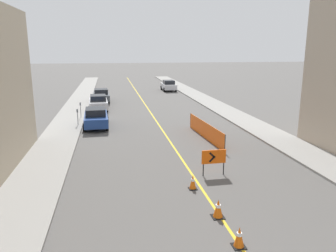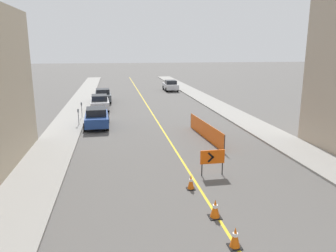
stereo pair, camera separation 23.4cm
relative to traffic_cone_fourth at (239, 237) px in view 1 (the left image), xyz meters
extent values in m
cube|color=gold|center=(0.06, 26.68, -0.34)|extent=(0.12, 74.94, 0.01)
cube|color=gray|center=(-7.52, 26.68, -0.28)|extent=(2.72, 74.94, 0.12)
cube|color=gray|center=(7.64, 26.68, -0.28)|extent=(2.72, 74.94, 0.12)
cube|color=black|center=(0.00, 0.00, -0.33)|extent=(0.42, 0.42, 0.03)
cone|color=orange|center=(0.00, 0.00, 0.02)|extent=(0.34, 0.34, 0.67)
cylinder|color=white|center=(0.00, 0.00, 0.10)|extent=(0.18, 0.18, 0.11)
cube|color=black|center=(-0.05, 1.93, -0.33)|extent=(0.46, 0.46, 0.03)
cone|color=orange|center=(-0.05, 1.93, 0.03)|extent=(0.37, 0.37, 0.69)
cylinder|color=white|center=(-0.05, 1.93, 0.11)|extent=(0.19, 0.19, 0.11)
cube|color=black|center=(-0.35, 4.58, -0.33)|extent=(0.38, 0.38, 0.03)
cone|color=orange|center=(-0.35, 4.58, 0.01)|extent=(0.30, 0.30, 0.65)
cylinder|color=white|center=(-0.35, 4.58, 0.08)|extent=(0.16, 0.16, 0.10)
cube|color=#EF560C|center=(1.09, 6.01, 0.62)|extent=(1.25, 0.09, 0.70)
cube|color=black|center=(0.99, 5.97, 0.72)|extent=(0.34, 0.03, 0.34)
cube|color=black|center=(0.99, 5.97, 0.52)|extent=(0.34, 0.03, 0.34)
cylinder|color=black|center=(0.56, 6.01, -0.04)|extent=(0.06, 0.06, 0.62)
cylinder|color=black|center=(1.62, 6.01, -0.04)|extent=(0.06, 0.06, 0.62)
cube|color=#EF560C|center=(2.66, 12.78, 0.23)|extent=(0.47, 6.87, 1.15)
cylinder|color=#262626|center=(2.88, 9.35, 0.23)|extent=(0.05, 0.05, 1.15)
cylinder|color=#262626|center=(2.45, 16.21, 0.23)|extent=(0.05, 0.05, 1.15)
cube|color=navy|center=(-5.04, 17.59, 0.33)|extent=(1.96, 4.37, 0.72)
cube|color=black|center=(-5.04, 17.38, 0.97)|extent=(1.60, 1.99, 0.55)
cylinder|color=black|center=(-5.89, 18.93, -0.03)|extent=(0.24, 0.65, 0.64)
cylinder|color=black|center=(-4.18, 18.93, -0.03)|extent=(0.24, 0.65, 0.64)
cylinder|color=black|center=(-5.89, 16.26, -0.03)|extent=(0.24, 0.65, 0.64)
cylinder|color=black|center=(-4.18, 16.26, -0.03)|extent=(0.24, 0.65, 0.64)
cube|color=#B7B7BC|center=(-5.05, 25.26, 0.33)|extent=(2.01, 4.38, 0.72)
cube|color=black|center=(-5.05, 25.04, 0.97)|extent=(1.62, 2.01, 0.55)
cylinder|color=black|center=(-5.91, 26.59, -0.03)|extent=(0.25, 0.65, 0.64)
cylinder|color=black|center=(-4.20, 26.59, -0.03)|extent=(0.25, 0.65, 0.64)
cylinder|color=black|center=(-5.91, 23.92, -0.03)|extent=(0.25, 0.65, 0.64)
cylinder|color=black|center=(-4.20, 23.92, -0.03)|extent=(0.25, 0.65, 0.64)
cube|color=#474C51|center=(-4.86, 30.46, 0.33)|extent=(1.99, 4.38, 0.72)
cube|color=black|center=(-4.86, 30.24, 0.97)|extent=(1.62, 2.00, 0.55)
cylinder|color=black|center=(-5.71, 31.79, -0.03)|extent=(0.25, 0.65, 0.64)
cylinder|color=black|center=(-4.00, 31.79, -0.03)|extent=(0.25, 0.65, 0.64)
cylinder|color=black|center=(-5.71, 29.13, -0.03)|extent=(0.25, 0.65, 0.64)
cylinder|color=black|center=(-4.00, 29.13, -0.03)|extent=(0.25, 0.65, 0.64)
cube|color=#B7B7BC|center=(4.91, 39.73, 0.33)|extent=(1.83, 4.31, 0.72)
cube|color=black|center=(4.91, 39.51, 0.97)|extent=(1.54, 1.94, 0.55)
cylinder|color=black|center=(4.05, 41.06, -0.03)|extent=(0.22, 0.64, 0.64)
cylinder|color=black|center=(5.76, 41.06, -0.03)|extent=(0.22, 0.64, 0.64)
cylinder|color=black|center=(4.05, 38.40, -0.03)|extent=(0.22, 0.64, 0.64)
cylinder|color=black|center=(5.76, 38.40, -0.03)|extent=(0.22, 0.64, 0.64)
cylinder|color=#4C4C51|center=(-6.51, 18.09, 0.30)|extent=(0.05, 0.05, 1.05)
cube|color=#565B60|center=(-6.51, 18.09, 0.93)|extent=(0.12, 0.10, 0.22)
sphere|color=#565B60|center=(-6.51, 18.09, 1.04)|extent=(0.11, 0.11, 0.11)
cylinder|color=#4C4C51|center=(-6.51, 21.17, 0.33)|extent=(0.05, 0.05, 1.10)
cube|color=#565B60|center=(-6.51, 21.17, 0.99)|extent=(0.12, 0.10, 0.22)
sphere|color=#565B60|center=(-6.51, 21.17, 1.10)|extent=(0.11, 0.11, 0.11)
camera|label=1|loc=(-3.88, -8.78, 5.85)|focal=35.00mm
camera|label=2|loc=(-3.65, -8.82, 5.85)|focal=35.00mm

